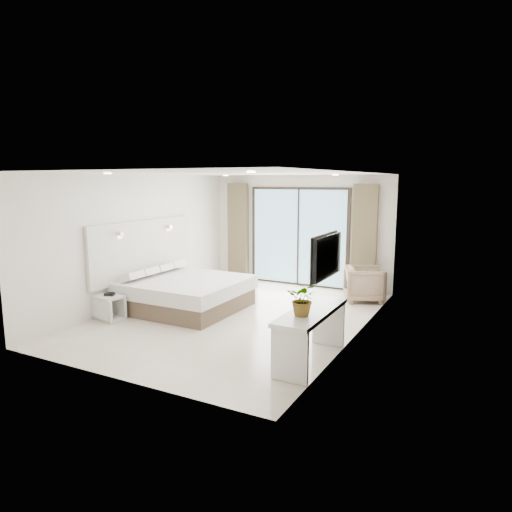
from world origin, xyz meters
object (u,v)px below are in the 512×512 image
object	(u,v)px
nightstand	(109,307)
console_desk	(311,324)
bed	(185,293)
armchair	(365,282)

from	to	relation	value
nightstand	console_desk	size ratio (longest dim) A/B	0.33
bed	armchair	xyz separation A→B (m)	(3.06, 2.30, 0.09)
nightstand	console_desk	xyz separation A→B (m)	(4.06, -0.15, 0.34)
console_desk	armchair	world-z (taller)	armchair
bed	nightstand	distance (m)	1.50
nightstand	armchair	xyz separation A→B (m)	(3.87, 3.56, 0.18)
bed	nightstand	world-z (taller)	bed
console_desk	armchair	distance (m)	3.72
bed	armchair	world-z (taller)	armchair
console_desk	armchair	xyz separation A→B (m)	(-0.19, 3.71, -0.16)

